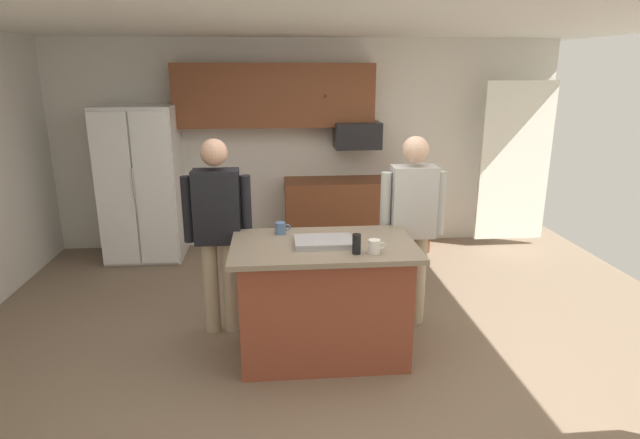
% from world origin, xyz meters
% --- Properties ---
extents(floor, '(7.04, 7.04, 0.00)m').
position_xyz_m(floor, '(0.00, 0.00, 0.00)').
color(floor, '#7F6B56').
rests_on(floor, ground).
extents(ceiling, '(7.04, 7.04, 0.00)m').
position_xyz_m(ceiling, '(0.00, 0.00, 2.60)').
color(ceiling, white).
extents(back_wall, '(6.40, 0.10, 2.60)m').
position_xyz_m(back_wall, '(0.00, 2.80, 1.30)').
color(back_wall, silver).
rests_on(back_wall, ground).
extents(french_door_window_panel, '(0.90, 0.06, 2.00)m').
position_xyz_m(french_door_window_panel, '(2.60, 2.40, 1.10)').
color(french_door_window_panel, white).
rests_on(french_door_window_panel, ground).
extents(cabinet_run_upper, '(2.40, 0.38, 0.75)m').
position_xyz_m(cabinet_run_upper, '(-0.40, 2.60, 1.93)').
color(cabinet_run_upper, brown).
extents(cabinet_run_lower, '(1.80, 0.63, 0.90)m').
position_xyz_m(cabinet_run_lower, '(0.60, 2.48, 0.45)').
color(cabinet_run_lower, brown).
rests_on(cabinet_run_lower, ground).
extents(refrigerator, '(0.89, 0.76, 1.83)m').
position_xyz_m(refrigerator, '(-2.00, 2.38, 0.92)').
color(refrigerator, white).
rests_on(refrigerator, ground).
extents(microwave_over_range, '(0.56, 0.40, 0.32)m').
position_xyz_m(microwave_over_range, '(0.60, 2.50, 1.45)').
color(microwave_over_range, black).
extents(kitchen_island, '(1.42, 0.87, 0.95)m').
position_xyz_m(kitchen_island, '(-0.06, -0.10, 0.48)').
color(kitchen_island, brown).
rests_on(kitchen_island, ground).
extents(person_guest_right, '(0.57, 0.22, 1.70)m').
position_xyz_m(person_guest_right, '(0.76, 0.39, 0.98)').
color(person_guest_right, tan).
rests_on(person_guest_right, ground).
extents(person_guest_by_door, '(0.57, 0.22, 1.70)m').
position_xyz_m(person_guest_by_door, '(-0.91, 0.37, 0.98)').
color(person_guest_by_door, tan).
rests_on(person_guest_by_door, ground).
extents(glass_stout_tall, '(0.06, 0.06, 0.15)m').
position_xyz_m(glass_stout_tall, '(0.15, -0.35, 1.02)').
color(glass_stout_tall, black).
rests_on(glass_stout_tall, kitchen_island).
extents(mug_blue_stoneware, '(0.13, 0.09, 0.10)m').
position_xyz_m(mug_blue_stoneware, '(0.28, -0.36, 1.00)').
color(mug_blue_stoneware, white).
rests_on(mug_blue_stoneware, kitchen_island).
extents(mug_ceramic_white, '(0.13, 0.09, 0.10)m').
position_xyz_m(mug_ceramic_white, '(-0.39, 0.17, 0.99)').
color(mug_ceramic_white, '#4C6B99').
rests_on(mug_ceramic_white, kitchen_island).
extents(serving_tray, '(0.44, 0.30, 0.04)m').
position_xyz_m(serving_tray, '(-0.07, -0.12, 0.97)').
color(serving_tray, '#B7B7BC').
rests_on(serving_tray, kitchen_island).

